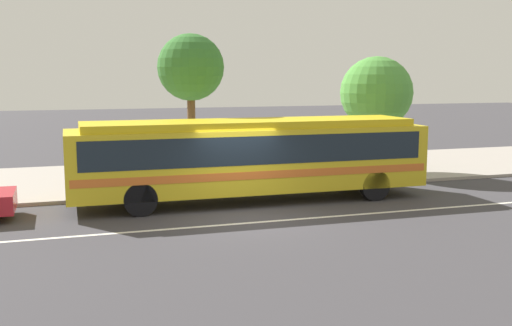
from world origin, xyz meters
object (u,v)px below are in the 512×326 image
Objects in this scene: transit_bus at (251,154)px; bus_stop_sign at (345,142)px; pedestrian_waiting_near_sign at (354,153)px; street_tree_mid_block at (376,93)px; street_tree_near_stop at (191,69)px.

bus_stop_sign is at bearing 24.31° from transit_bus.
bus_stop_sign is (-0.50, -0.24, 0.46)m from pedestrian_waiting_near_sign.
transit_bus is 2.44× the size of street_tree_mid_block.
transit_bus is 2.11× the size of street_tree_near_stop.
pedestrian_waiting_near_sign is 0.37× the size of street_tree_mid_block.
street_tree_near_stop is (-5.52, 1.84, 2.75)m from bus_stop_sign.
street_tree_mid_block is (7.86, 0.08, -0.99)m from street_tree_near_stop.
pedestrian_waiting_near_sign is (4.87, 2.22, -0.41)m from transit_bus.
bus_stop_sign is (4.37, 1.98, 0.05)m from transit_bus.
street_tree_near_stop is (-1.15, 3.82, 2.80)m from transit_bus.
pedestrian_waiting_near_sign is 3.34m from street_tree_mid_block.
transit_bus is 7.97m from street_tree_mid_block.
street_tree_mid_block reaches higher than transit_bus.
pedestrian_waiting_near_sign is at bearing -14.86° from street_tree_near_stop.
transit_bus reaches higher than bus_stop_sign.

